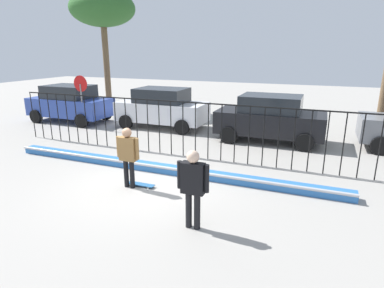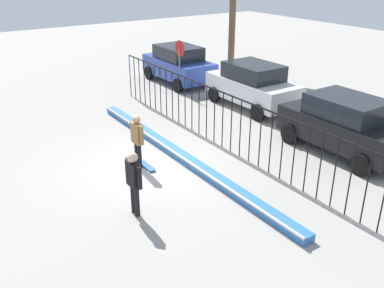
{
  "view_description": "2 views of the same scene",
  "coord_description": "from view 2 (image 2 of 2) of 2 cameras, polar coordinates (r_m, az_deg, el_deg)",
  "views": [
    {
      "loc": [
        4.41,
        -7.27,
        3.65
      ],
      "look_at": [
        1.0,
        1.21,
        0.99
      ],
      "focal_mm": 30.32,
      "sensor_mm": 36.0,
      "label": 1
    },
    {
      "loc": [
        10.68,
        -5.55,
        6.05
      ],
      "look_at": [
        1.27,
        0.75,
        1.07
      ],
      "focal_mm": 40.08,
      "sensor_mm": 36.0,
      "label": 2
    }
  ],
  "objects": [
    {
      "name": "skateboarder",
      "position": [
        13.18,
        -7.31,
        1.03
      ],
      "size": [
        0.68,
        0.25,
        1.68
      ],
      "rotation": [
        0.0,
        0.0,
        0.39
      ],
      "color": "black",
      "rests_on": "ground"
    },
    {
      "name": "skateboard",
      "position": [
        13.43,
        -6.01,
        -2.92
      ],
      "size": [
        0.8,
        0.2,
        0.07
      ],
      "rotation": [
        0.0,
        0.0,
        -0.38
      ],
      "color": "#26598C",
      "rests_on": "ground"
    },
    {
      "name": "parked_car_white",
      "position": [
        18.75,
        8.07,
        7.78
      ],
      "size": [
        4.3,
        2.12,
        1.9
      ],
      "rotation": [
        0.0,
        0.0,
        0.03
      ],
      "color": "silver",
      "rests_on": "ground"
    },
    {
      "name": "camera_operator",
      "position": [
        10.69,
        -7.75,
        -4.5
      ],
      "size": [
        0.7,
        0.26,
        1.73
      ],
      "rotation": [
        0.0,
        0.0,
        2.74
      ],
      "color": "black",
      "rests_on": "ground"
    },
    {
      "name": "ground_plane",
      "position": [
        13.47,
        -5.67,
        -3.09
      ],
      "size": [
        60.0,
        60.0,
        0.0
      ],
      "primitive_type": "plane",
      "color": "#9E9991"
    },
    {
      "name": "bowl_coping_ledge",
      "position": [
        13.93,
        -1.6,
        -1.49
      ],
      "size": [
        11.0,
        0.4,
        0.27
      ],
      "color": "#2D6BB7",
      "rests_on": "ground"
    },
    {
      "name": "perimeter_fence",
      "position": [
        14.43,
        4.12,
        3.98
      ],
      "size": [
        14.04,
        0.04,
        1.96
      ],
      "color": "black",
      "rests_on": "ground"
    },
    {
      "name": "parked_car_black",
      "position": [
        15.01,
        19.61,
        2.52
      ],
      "size": [
        4.3,
        2.12,
        1.9
      ],
      "rotation": [
        0.0,
        0.0,
        -0.06
      ],
      "color": "black",
      "rests_on": "ground"
    },
    {
      "name": "stop_sign",
      "position": [
        20.46,
        -1.65,
        11.2
      ],
      "size": [
        0.76,
        0.07,
        2.5
      ],
      "color": "slate",
      "rests_on": "ground"
    },
    {
      "name": "parked_car_blue",
      "position": [
        22.36,
        -1.81,
        10.59
      ],
      "size": [
        4.3,
        2.12,
        1.9
      ],
      "rotation": [
        0.0,
        0.0,
        -0.06
      ],
      "color": "#2D479E",
      "rests_on": "ground"
    }
  ]
}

